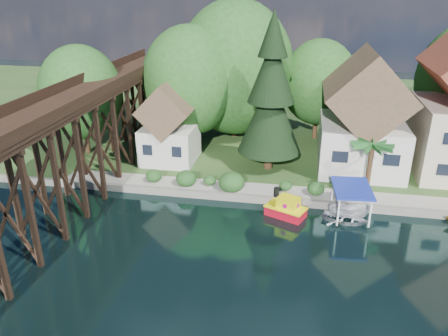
{
  "coord_description": "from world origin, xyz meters",
  "views": [
    {
      "loc": [
        1.4,
        -23.91,
        16.67
      ],
      "look_at": [
        -4.09,
        6.0,
        3.74
      ],
      "focal_mm": 35.0,
      "sensor_mm": 36.0,
      "label": 1
    }
  ],
  "objects_px": {
    "boat_white_a": "(345,217)",
    "palm_tree": "(372,147)",
    "tugboat": "(286,208)",
    "shed": "(169,128)",
    "boat_canopy": "(350,205)",
    "trestle_bridge": "(70,142)",
    "conifer": "(271,96)",
    "house_left": "(364,120)"
  },
  "relations": [
    {
      "from": "tugboat",
      "to": "house_left",
      "type": "bearing_deg",
      "value": 57.61
    },
    {
      "from": "shed",
      "to": "boat_canopy",
      "type": "height_order",
      "value": "shed"
    },
    {
      "from": "shed",
      "to": "tugboat",
      "type": "height_order",
      "value": "shed"
    },
    {
      "from": "tugboat",
      "to": "conifer",
      "type": "bearing_deg",
      "value": 104.65
    },
    {
      "from": "palm_tree",
      "to": "boat_white_a",
      "type": "height_order",
      "value": "palm_tree"
    },
    {
      "from": "tugboat",
      "to": "boat_white_a",
      "type": "bearing_deg",
      "value": -0.37
    },
    {
      "from": "conifer",
      "to": "tugboat",
      "type": "distance_m",
      "value": 10.79
    },
    {
      "from": "house_left",
      "to": "shed",
      "type": "relative_size",
      "value": 1.4
    },
    {
      "from": "trestle_bridge",
      "to": "shed",
      "type": "height_order",
      "value": "trestle_bridge"
    },
    {
      "from": "conifer",
      "to": "tugboat",
      "type": "relative_size",
      "value": 4.15
    },
    {
      "from": "tugboat",
      "to": "boat_canopy",
      "type": "relative_size",
      "value": 0.82
    },
    {
      "from": "house_left",
      "to": "palm_tree",
      "type": "height_order",
      "value": "house_left"
    },
    {
      "from": "palm_tree",
      "to": "boat_white_a",
      "type": "xyz_separation_m",
      "value": [
        -1.93,
        -4.17,
        -4.25
      ]
    },
    {
      "from": "tugboat",
      "to": "boat_canopy",
      "type": "bearing_deg",
      "value": 7.58
    },
    {
      "from": "house_left",
      "to": "palm_tree",
      "type": "relative_size",
      "value": 2.34
    },
    {
      "from": "shed",
      "to": "boat_white_a",
      "type": "bearing_deg",
      "value": -27.3
    },
    {
      "from": "trestle_bridge",
      "to": "house_left",
      "type": "bearing_deg",
      "value": 25.21
    },
    {
      "from": "shed",
      "to": "tugboat",
      "type": "relative_size",
      "value": 2.28
    },
    {
      "from": "trestle_bridge",
      "to": "boat_white_a",
      "type": "bearing_deg",
      "value": 2.59
    },
    {
      "from": "conifer",
      "to": "tugboat",
      "type": "bearing_deg",
      "value": -75.35
    },
    {
      "from": "shed",
      "to": "tugboat",
      "type": "distance_m",
      "value": 14.76
    },
    {
      "from": "house_left",
      "to": "palm_tree",
      "type": "distance_m",
      "value": 5.73
    },
    {
      "from": "palm_tree",
      "to": "tugboat",
      "type": "relative_size",
      "value": 1.37
    },
    {
      "from": "trestle_bridge",
      "to": "palm_tree",
      "type": "bearing_deg",
      "value": 12.49
    },
    {
      "from": "trestle_bridge",
      "to": "palm_tree",
      "type": "height_order",
      "value": "trestle_bridge"
    },
    {
      "from": "palm_tree",
      "to": "tugboat",
      "type": "bearing_deg",
      "value": -147.03
    },
    {
      "from": "shed",
      "to": "boat_white_a",
      "type": "distance_m",
      "value": 18.57
    },
    {
      "from": "house_left",
      "to": "conifer",
      "type": "distance_m",
      "value": 8.83
    },
    {
      "from": "conifer",
      "to": "shed",
      "type": "bearing_deg",
      "value": 178.93
    },
    {
      "from": "house_left",
      "to": "boat_canopy",
      "type": "distance_m",
      "value": 10.16
    },
    {
      "from": "house_left",
      "to": "shed",
      "type": "bearing_deg",
      "value": -175.23
    },
    {
      "from": "palm_tree",
      "to": "boat_canopy",
      "type": "xyz_separation_m",
      "value": [
        -1.61,
        -3.5,
        -3.5
      ]
    },
    {
      "from": "trestle_bridge",
      "to": "conifer",
      "type": "relative_size",
      "value": 3.09
    },
    {
      "from": "boat_white_a",
      "to": "boat_canopy",
      "type": "relative_size",
      "value": 0.82
    },
    {
      "from": "conifer",
      "to": "tugboat",
      "type": "height_order",
      "value": "conifer"
    },
    {
      "from": "shed",
      "to": "palm_tree",
      "type": "xyz_separation_m",
      "value": [
        18.14,
        -4.2,
        0.78
      ]
    },
    {
      "from": "boat_white_a",
      "to": "boat_canopy",
      "type": "xyz_separation_m",
      "value": [
        0.32,
        0.66,
        0.75
      ]
    },
    {
      "from": "boat_canopy",
      "to": "tugboat",
      "type": "bearing_deg",
      "value": -172.42
    },
    {
      "from": "boat_white_a",
      "to": "palm_tree",
      "type": "bearing_deg",
      "value": -12.71
    },
    {
      "from": "shed",
      "to": "boat_white_a",
      "type": "relative_size",
      "value": 2.29
    },
    {
      "from": "palm_tree",
      "to": "boat_white_a",
      "type": "relative_size",
      "value": 1.37
    },
    {
      "from": "house_left",
      "to": "boat_canopy",
      "type": "xyz_separation_m",
      "value": [
        -1.47,
        -9.2,
        -4.03
      ]
    }
  ]
}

